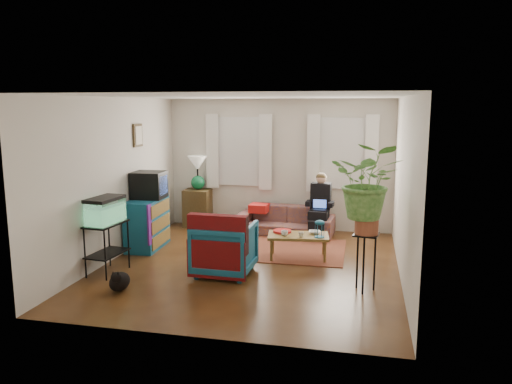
% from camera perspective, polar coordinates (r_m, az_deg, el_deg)
% --- Properties ---
extents(floor, '(4.50, 5.00, 0.01)m').
position_cam_1_polar(floor, '(7.87, -0.63, -8.41)').
color(floor, '#4F2B14').
rests_on(floor, ground).
extents(ceiling, '(4.50, 5.00, 0.01)m').
position_cam_1_polar(ceiling, '(7.47, -0.67, 10.88)').
color(ceiling, white).
rests_on(ceiling, wall_back).
extents(wall_back, '(4.50, 0.01, 2.60)m').
position_cam_1_polar(wall_back, '(9.99, 2.60, 3.15)').
color(wall_back, silver).
rests_on(wall_back, floor).
extents(wall_front, '(4.50, 0.01, 2.60)m').
position_cam_1_polar(wall_front, '(5.20, -6.92, -3.18)').
color(wall_front, silver).
rests_on(wall_front, floor).
extents(wall_left, '(0.01, 5.00, 2.60)m').
position_cam_1_polar(wall_left, '(8.36, -15.86, 1.46)').
color(wall_left, silver).
rests_on(wall_left, floor).
extents(wall_right, '(0.01, 5.00, 2.60)m').
position_cam_1_polar(wall_right, '(7.39, 16.59, 0.36)').
color(wall_right, silver).
rests_on(wall_right, floor).
extents(window_left, '(1.08, 0.04, 1.38)m').
position_cam_1_polar(window_left, '(10.11, -1.89, 4.66)').
color(window_left, white).
rests_on(window_left, wall_back).
extents(window_right, '(1.08, 0.04, 1.38)m').
position_cam_1_polar(window_right, '(9.81, 9.82, 4.36)').
color(window_right, white).
rests_on(window_right, wall_back).
extents(curtains_left, '(1.36, 0.06, 1.50)m').
position_cam_1_polar(curtains_left, '(10.04, -2.00, 4.62)').
color(curtains_left, white).
rests_on(curtains_left, wall_back).
extents(curtains_right, '(1.36, 0.06, 1.50)m').
position_cam_1_polar(curtains_right, '(9.73, 9.80, 4.31)').
color(curtains_right, white).
rests_on(curtains_right, wall_back).
extents(picture_frame, '(0.04, 0.32, 0.40)m').
position_cam_1_polar(picture_frame, '(9.03, -13.30, 6.32)').
color(picture_frame, '#3D2616').
rests_on(picture_frame, wall_left).
extents(area_rug, '(2.02, 1.62, 0.01)m').
position_cam_1_polar(area_rug, '(8.69, 3.46, -6.59)').
color(area_rug, maroon).
rests_on(area_rug, floor).
extents(sofa, '(1.89, 0.85, 0.72)m').
position_cam_1_polar(sofa, '(9.68, 3.38, -2.72)').
color(sofa, brown).
rests_on(sofa, floor).
extents(seated_person, '(0.50, 0.60, 1.10)m').
position_cam_1_polar(seated_person, '(9.51, 7.31, -1.84)').
color(seated_person, black).
rests_on(seated_person, sofa).
extents(side_table, '(0.53, 0.53, 0.77)m').
position_cam_1_polar(side_table, '(10.39, -6.61, -1.78)').
color(side_table, '#422718').
rests_on(side_table, floor).
extents(table_lamp, '(0.40, 0.40, 0.70)m').
position_cam_1_polar(table_lamp, '(10.27, -6.68, 2.11)').
color(table_lamp, white).
rests_on(table_lamp, side_table).
extents(dresser, '(0.53, 0.99, 0.87)m').
position_cam_1_polar(dresser, '(8.92, -12.33, -3.53)').
color(dresser, '#105561').
rests_on(dresser, floor).
extents(crt_tv, '(0.55, 0.51, 0.46)m').
position_cam_1_polar(crt_tv, '(8.88, -12.14, 0.80)').
color(crt_tv, black).
rests_on(crt_tv, dresser).
extents(aquarium_stand, '(0.44, 0.71, 0.76)m').
position_cam_1_polar(aquarium_stand, '(7.76, -16.63, -6.17)').
color(aquarium_stand, black).
rests_on(aquarium_stand, floor).
extents(aquarium, '(0.40, 0.65, 0.40)m').
position_cam_1_polar(aquarium, '(7.62, -16.85, -1.97)').
color(aquarium, '#7FD899').
rests_on(aquarium, aquarium_stand).
extents(black_cat, '(0.32, 0.42, 0.32)m').
position_cam_1_polar(black_cat, '(7.04, -15.32, -9.64)').
color(black_cat, black).
rests_on(black_cat, floor).
extents(armchair, '(0.85, 0.80, 0.86)m').
position_cam_1_polar(armchair, '(7.41, -3.60, -6.14)').
color(armchair, '#104E62').
rests_on(armchair, floor).
extents(serape_throw, '(0.86, 0.22, 0.71)m').
position_cam_1_polar(serape_throw, '(7.06, -4.43, -5.46)').
color(serape_throw, '#9E0A0A').
rests_on(serape_throw, armchair).
extents(coffee_table, '(1.03, 0.65, 0.40)m').
position_cam_1_polar(coffee_table, '(8.19, 4.83, -6.23)').
color(coffee_table, brown).
rests_on(coffee_table, floor).
extents(cup_a, '(0.12, 0.12, 0.09)m').
position_cam_1_polar(cup_a, '(8.04, 3.28, -4.71)').
color(cup_a, white).
rests_on(cup_a, coffee_table).
extents(cup_b, '(0.10, 0.10, 0.08)m').
position_cam_1_polar(cup_b, '(7.97, 5.17, -4.88)').
color(cup_b, beige).
rests_on(cup_b, coffee_table).
extents(bowl, '(0.21, 0.21, 0.05)m').
position_cam_1_polar(bowl, '(8.22, 6.71, -4.58)').
color(bowl, white).
rests_on(bowl, coffee_table).
extents(snack_tray, '(0.34, 0.34, 0.04)m').
position_cam_1_polar(snack_tray, '(8.26, 3.01, -4.50)').
color(snack_tray, '#B21414').
rests_on(snack_tray, coffee_table).
extents(birdcage, '(0.18, 0.18, 0.28)m').
position_cam_1_polar(birdcage, '(7.98, 7.28, -4.17)').
color(birdcage, '#115B6B').
rests_on(birdcage, coffee_table).
extents(plant_stand, '(0.38, 0.38, 0.79)m').
position_cam_1_polar(plant_stand, '(6.88, 12.37, -7.88)').
color(plant_stand, black).
rests_on(plant_stand, floor).
extents(potted_plant, '(1.02, 0.92, 1.01)m').
position_cam_1_polar(potted_plant, '(6.66, 12.67, -0.10)').
color(potted_plant, '#599947').
rests_on(potted_plant, plant_stand).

